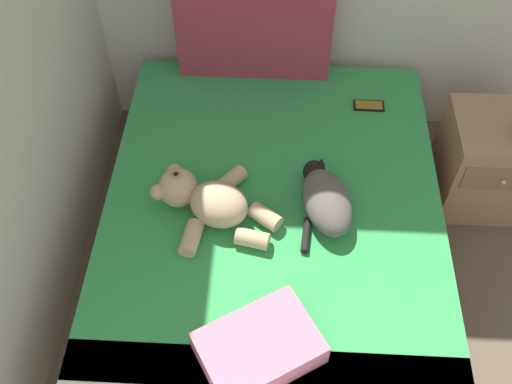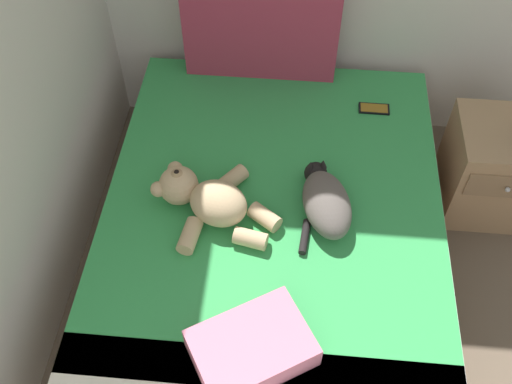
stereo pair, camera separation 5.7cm
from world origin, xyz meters
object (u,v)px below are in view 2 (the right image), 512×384
cat (325,201)px  throw_pillow (252,348)px  teddy_bear (207,199)px  patterned_cushion (261,30)px  cell_phone (374,109)px  bed (272,236)px  nightstand (492,168)px

cat → throw_pillow: bearing=-110.4°
teddy_bear → throw_pillow: teddy_bear is taller
patterned_cushion → teddy_bear: 0.95m
cell_phone → throw_pillow: (-0.48, -1.29, 0.05)m
cat → cell_phone: (0.23, 0.64, -0.07)m
patterned_cushion → cell_phone: patterned_cushion is taller
bed → teddy_bear: size_ratio=3.42×
bed → nightstand: (1.05, 0.47, 0.03)m
cell_phone → nightstand: size_ratio=0.29×
bed → nightstand: bearing=24.3°
bed → nightstand: nightstand is taller
patterned_cushion → teddy_bear: (-0.14, -0.92, -0.17)m
bed → cat: 0.37m
patterned_cushion → nightstand: bearing=-18.4°
cat → nightstand: 1.01m
patterned_cushion → throw_pillow: patterned_cushion is taller
patterned_cushion → throw_pillow: bearing=-86.3°
patterned_cushion → cat: (0.34, -0.88, -0.18)m
cat → cell_phone: size_ratio=2.97×
teddy_bear → bed: bearing=10.8°
patterned_cushion → nightstand: patterned_cushion is taller
patterned_cushion → cell_phone: size_ratio=5.04×
bed → cat: bearing=-4.0°
patterned_cushion → cell_phone: bearing=-22.8°
patterned_cushion → cell_phone: (0.57, -0.24, -0.25)m
cat → nightstand: (0.83, 0.49, -0.27)m
bed → patterned_cushion: patterned_cushion is taller
teddy_bear → throw_pillow: size_ratio=1.39×
nightstand → throw_pillow: bearing=-133.3°
patterned_cushion → teddy_bear: bearing=-98.9°
teddy_bear → throw_pillow: (0.24, -0.62, -0.02)m
bed → throw_pillow: 0.73m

